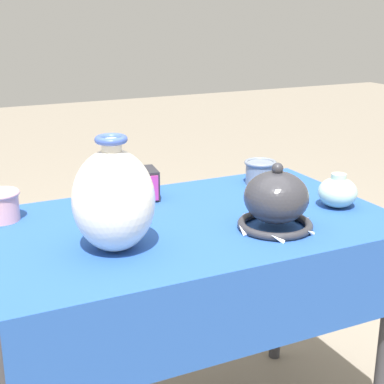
# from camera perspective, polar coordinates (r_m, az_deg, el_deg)

# --- Properties ---
(display_table) EXTENTS (1.14, 0.70, 0.76)m
(display_table) POSITION_cam_1_polar(r_m,az_deg,el_deg) (1.69, -0.05, -5.57)
(display_table) COLOR #38383D
(display_table) RESTS_ON ground_plane
(vase_tall_bulbous) EXTENTS (0.20, 0.20, 0.29)m
(vase_tall_bulbous) POSITION_cam_1_polar(r_m,az_deg,el_deg) (1.44, -7.61, -0.74)
(vase_tall_bulbous) COLOR white
(vase_tall_bulbous) RESTS_ON display_table
(vase_dome_bell) EXTENTS (0.22, 0.21, 0.19)m
(vase_dome_bell) POSITION_cam_1_polar(r_m,az_deg,el_deg) (1.60, 8.15, -0.98)
(vase_dome_bell) COLOR #2D2D33
(vase_dome_bell) RESTS_ON display_table
(mosaic_tile_box) EXTENTS (0.13, 0.12, 0.10)m
(mosaic_tile_box) POSITION_cam_1_polar(r_m,az_deg,el_deg) (1.84, -5.19, 0.72)
(mosaic_tile_box) COLOR #232328
(mosaic_tile_box) RESTS_ON display_table
(cup_wide_rose) EXTENTS (0.11, 0.11, 0.09)m
(cup_wide_rose) POSITION_cam_1_polar(r_m,az_deg,el_deg) (1.74, -18.07, -1.18)
(cup_wide_rose) COLOR #D19399
(cup_wide_rose) RESTS_ON display_table
(cup_wide_slate) EXTENTS (0.11, 0.11, 0.08)m
(cup_wide_slate) POSITION_cam_1_polar(r_m,az_deg,el_deg) (2.01, 6.62, 2.00)
(cup_wide_slate) COLOR slate
(cup_wide_slate) RESTS_ON display_table
(jar_round_celadon) EXTENTS (0.12, 0.12, 0.10)m
(jar_round_celadon) POSITION_cam_1_polar(r_m,az_deg,el_deg) (1.82, 13.94, 0.01)
(jar_round_celadon) COLOR #A8CCB7
(jar_round_celadon) RESTS_ON display_table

